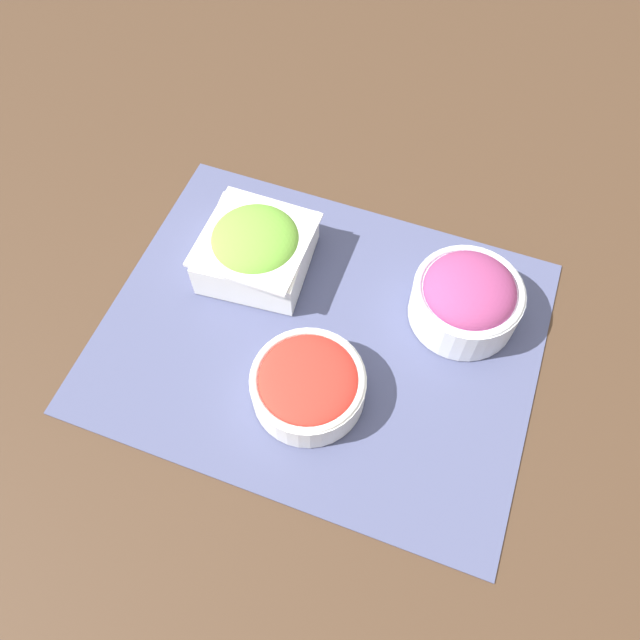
{
  "coord_description": "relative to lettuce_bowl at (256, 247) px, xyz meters",
  "views": [
    {
      "loc": [
        -0.11,
        0.31,
        0.6
      ],
      "look_at": [
        0.0,
        0.0,
        0.03
      ],
      "focal_mm": 35.0,
      "sensor_mm": 36.0,
      "label": 1
    }
  ],
  "objects": [
    {
      "name": "lettuce_bowl",
      "position": [
        0.0,
        0.0,
        0.0
      ],
      "size": [
        0.13,
        0.13,
        0.07
      ],
      "color": "white",
      "rests_on": "placemat"
    },
    {
      "name": "tomato_bowl",
      "position": [
        -0.11,
        0.13,
        -0.01
      ],
      "size": [
        0.12,
        0.12,
        0.05
      ],
      "color": "white",
      "rests_on": "placemat"
    },
    {
      "name": "ground_plane",
      "position": [
        -0.1,
        0.06,
        -0.04
      ],
      "size": [
        3.0,
        3.0,
        0.0
      ],
      "primitive_type": "plane",
      "color": "#422D1E"
    },
    {
      "name": "placemat",
      "position": [
        -0.1,
        0.06,
        -0.03
      ],
      "size": [
        0.47,
        0.37,
        0.0
      ],
      "color": "#474C70",
      "rests_on": "ground_plane"
    },
    {
      "name": "onion_bowl",
      "position": [
        -0.24,
        -0.02,
        0.0
      ],
      "size": [
        0.12,
        0.12,
        0.07
      ],
      "color": "silver",
      "rests_on": "placemat"
    }
  ]
}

